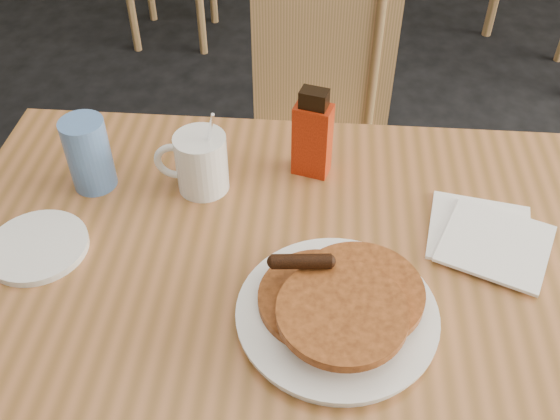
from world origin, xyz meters
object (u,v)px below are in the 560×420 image
Objects in this scene: syrup_bottle at (312,136)px; pancake_plate at (338,308)px; main_table at (292,281)px; coffee_mug at (200,162)px; blue_tumbler at (89,154)px; chair_main_far at (320,120)px.

pancake_plate is at bearing -66.10° from syrup_bottle.
main_table is 0.26m from syrup_bottle.
coffee_mug reaches higher than blue_tumbler.
coffee_mug reaches higher than chair_main_far.
syrup_bottle is at bearing 85.55° from main_table.
chair_main_far is at bearing 56.66° from blue_tumbler.
blue_tumbler is at bearing 166.93° from coffee_mug.
coffee_mug is at bearing -147.81° from syrup_bottle.
pancake_plate is 0.51m from blue_tumbler.
syrup_bottle reaches higher than pancake_plate.
syrup_bottle reaches higher than chair_main_far.
main_table is 7.09× the size of coffee_mug.
blue_tumbler reaches higher than chair_main_far.
main_table is 0.14m from pancake_plate.
coffee_mug is 0.19m from blue_tumbler.
chair_main_far is at bearing 88.06° from main_table.
coffee_mug is at bearing 2.71° from blue_tumbler.
pancake_plate is at bearing -63.61° from coffee_mug.
chair_main_far is 5.00× the size of syrup_bottle.
chair_main_far is at bearing 93.15° from pancake_plate.
coffee_mug is at bearing -117.25° from chair_main_far.
blue_tumbler is (-0.43, 0.26, 0.04)m from pancake_plate.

